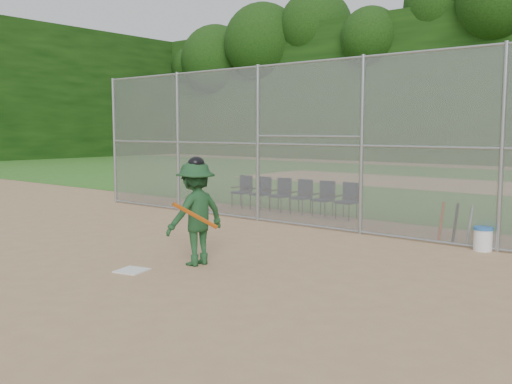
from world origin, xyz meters
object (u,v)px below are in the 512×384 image
Objects in this scene: batter_at_plate at (196,213)px; home_plate at (132,270)px; water_cooler at (483,239)px; chair_0 at (241,192)px.

home_plate is at bearing -115.67° from batter_at_plate.
batter_at_plate is 4.06× the size of water_cooler.
home_plate is 0.24× the size of batter_at_plate.
chair_0 is at bearing 124.98° from batter_at_plate.
batter_at_plate is at bearing -128.58° from water_cooler.
water_cooler is 0.49× the size of chair_0.
batter_at_plate reaches higher than chair_0.
batter_at_plate is 7.55m from chair_0.
chair_0 is at bearing 118.04° from home_plate.
home_plate is 0.99× the size of water_cooler.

